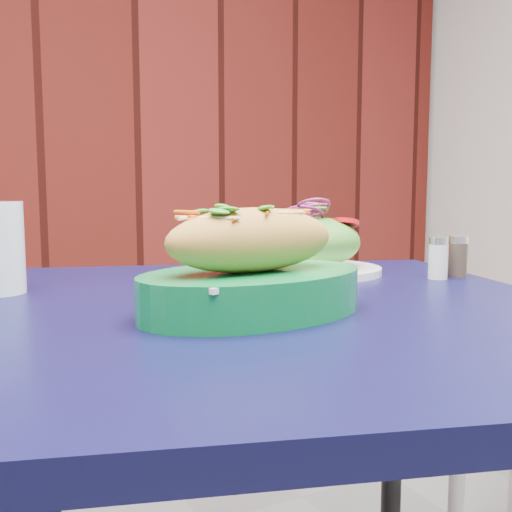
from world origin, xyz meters
name	(u,v)px	position (x,y,z in m)	size (l,w,h in m)	color
cafe_table	(260,369)	(0.41, 1.17, 0.66)	(1.01, 1.01, 0.75)	black
banh_mi_basket	(253,271)	(0.38, 1.11, 0.80)	(0.31, 0.22, 0.13)	#097433
salad_plate	(314,246)	(0.62, 1.35, 0.80)	(0.23, 0.23, 0.13)	white
salt_shaker	(438,258)	(0.76, 1.21, 0.78)	(0.03, 0.03, 0.07)	white
pepper_shaker	(458,256)	(0.81, 1.21, 0.78)	(0.03, 0.03, 0.07)	#3F3326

